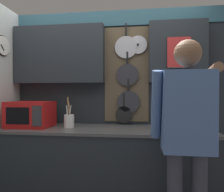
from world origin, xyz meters
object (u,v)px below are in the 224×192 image
knife_block (193,122)px  microwave (31,114)px  utensil_crock (69,120)px  person (187,128)px

knife_block → microwave: bearing=-180.0°
utensil_crock → person: bearing=-28.0°
knife_block → utensil_crock: 1.39m
knife_block → person: size_ratio=0.15×
knife_block → utensil_crock: size_ratio=0.73×
knife_block → person: bearing=-109.6°
person → microwave: bearing=159.3°
utensil_crock → person: size_ratio=0.21×
knife_block → utensil_crock: (-1.39, 0.00, -0.01)m
microwave → knife_block: microwave is taller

